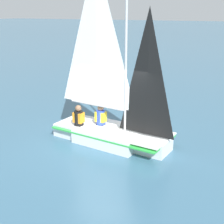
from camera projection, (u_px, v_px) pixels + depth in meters
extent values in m
plane|color=#38607A|center=(112.00, 141.00, 10.58)|extent=(260.00, 260.00, 0.00)
cube|color=silver|center=(112.00, 135.00, 10.51)|extent=(1.80, 2.31, 0.44)
cube|color=silver|center=(154.00, 145.00, 9.72)|extent=(0.97, 0.98, 0.44)
cube|color=silver|center=(76.00, 126.00, 11.30)|extent=(1.45, 1.02, 0.44)
cube|color=green|center=(112.00, 131.00, 10.46)|extent=(1.94, 4.02, 0.05)
cube|color=silver|center=(141.00, 135.00, 9.88)|extent=(1.63, 1.90, 0.04)
cylinder|color=#B7B7BC|center=(126.00, 46.00, 9.32)|extent=(0.08, 0.08, 5.56)
cylinder|color=#B7B7BC|center=(97.00, 105.00, 10.51)|extent=(0.23, 2.17, 0.07)
pyramid|color=white|center=(96.00, 33.00, 9.78)|extent=(0.21, 2.06, 4.67)
pyramid|color=black|center=(148.00, 74.00, 9.18)|extent=(0.15, 1.34, 3.81)
cube|color=black|center=(65.00, 125.00, 11.58)|extent=(0.04, 0.08, 0.31)
cube|color=black|center=(101.00, 130.00, 10.93)|extent=(0.26, 0.30, 0.45)
cylinder|color=blue|center=(101.00, 117.00, 10.78)|extent=(0.32, 0.32, 0.50)
cube|color=yellow|center=(101.00, 117.00, 10.77)|extent=(0.28, 0.36, 0.35)
sphere|color=#A87A56|center=(101.00, 108.00, 10.67)|extent=(0.22, 0.22, 0.22)
cylinder|color=black|center=(101.00, 105.00, 10.65)|extent=(0.22, 0.22, 0.06)
cube|color=black|center=(79.00, 131.00, 10.86)|extent=(0.26, 0.30, 0.45)
cylinder|color=black|center=(79.00, 118.00, 10.71)|extent=(0.32, 0.32, 0.50)
cube|color=orange|center=(79.00, 117.00, 10.70)|extent=(0.28, 0.36, 0.35)
sphere|color=brown|center=(78.00, 108.00, 10.60)|extent=(0.22, 0.22, 0.22)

